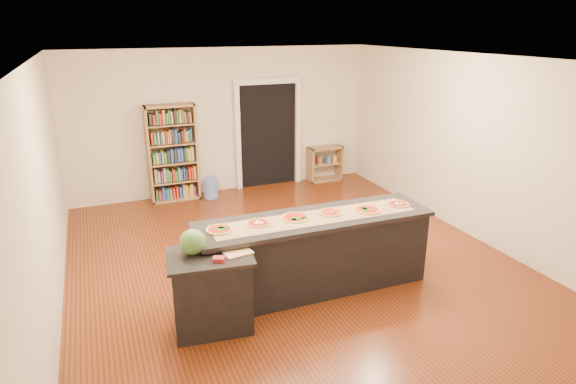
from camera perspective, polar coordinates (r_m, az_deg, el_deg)
name	(u,v)px	position (r m, az deg, el deg)	size (l,w,h in m)	color
room	(294,168)	(6.37, 0.68, 2.85)	(6.00, 7.00, 2.80)	beige
doorway	(268,128)	(9.87, -2.38, 7.55)	(1.40, 0.09, 2.21)	black
kitchen_island	(314,253)	(6.08, 3.10, -7.21)	(2.96, 0.80, 0.98)	black
side_counter	(212,291)	(5.41, -9.05, -11.54)	(0.90, 0.66, 0.89)	black
bookshelf	(173,153)	(9.29, -13.52, 4.47)	(0.91, 0.32, 1.83)	#A17B4E
low_shelf	(325,164)	(10.39, 4.40, 3.38)	(0.74, 0.32, 0.74)	#A17B4E
waste_bin	(211,188)	(9.44, -9.15, 0.48)	(0.27, 0.27, 0.40)	#5D7FD0
kraft_paper	(315,218)	(5.86, 3.28, -3.04)	(2.57, 0.46, 0.00)	#99724F
watermelon	(193,242)	(5.20, -11.24, -5.82)	(0.28, 0.28, 0.28)	#144214
cutting_board	(238,253)	(5.18, -5.93, -7.20)	(0.29, 0.19, 0.02)	tan
package_red	(219,259)	(5.05, -8.20, -7.89)	(0.12, 0.09, 0.04)	maroon
package_teal	(236,243)	(5.35, -6.16, -6.09)	(0.17, 0.17, 0.06)	#195966
pizza_a	(219,229)	(5.55, -8.13, -4.41)	(0.32, 0.32, 0.02)	#BD8B49
pizza_b	(258,223)	(5.68, -3.53, -3.69)	(0.31, 0.31, 0.02)	#BD8B49
pizza_c	(295,217)	(5.83, 0.89, -3.03)	(0.33, 0.33, 0.02)	#BD8B49
pizza_d	(331,212)	(6.01, 5.08, -2.41)	(0.31, 0.31, 0.02)	#BD8B49
pizza_e	(367,210)	(6.15, 9.39, -2.08)	(0.33, 0.33, 0.02)	#BD8B49
pizza_f	(398,204)	(6.42, 12.89, -1.40)	(0.28, 0.28, 0.02)	#BD8B49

